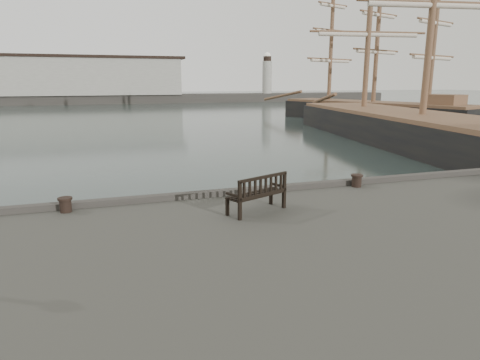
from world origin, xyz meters
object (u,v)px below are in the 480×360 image
object	(u,v)px
bollard_right	(357,181)
tall_ship_far	(372,116)
tall_ship_main	(420,137)
bench	(257,200)
bollard_left	(65,205)

from	to	relation	value
bollard_right	tall_ship_far	distance (m)	42.97
tall_ship_far	tall_ship_main	bearing A→B (deg)	-134.46
bench	tall_ship_far	distance (m)	46.84
bench	tall_ship_far	bearing A→B (deg)	28.20
tall_ship_main	tall_ship_far	bearing A→B (deg)	73.91
tall_ship_main	tall_ship_far	distance (m)	21.50
bollard_left	bollard_right	size ratio (longest dim) A/B	0.97
bollard_left	bollard_right	world-z (taller)	bollard_right
bollard_left	tall_ship_main	size ratio (longest dim) A/B	0.01
bollard_left	bollard_right	distance (m)	9.27
bench	tall_ship_main	world-z (taller)	tall_ship_main
tall_ship_far	bench	bearing A→B (deg)	-148.11
tall_ship_main	tall_ship_far	size ratio (longest dim) A/B	1.44
bench	bollard_left	size ratio (longest dim) A/B	4.56
bollard_left	tall_ship_far	distance (m)	48.97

